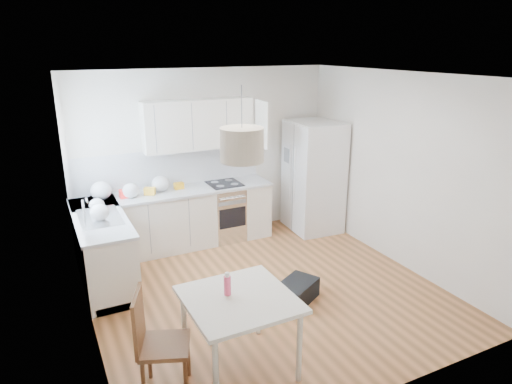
% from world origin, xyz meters
% --- Properties ---
extents(floor, '(4.20, 4.20, 0.00)m').
position_xyz_m(floor, '(0.00, 0.00, 0.00)').
color(floor, brown).
rests_on(floor, ground).
extents(ceiling, '(4.20, 4.20, 0.00)m').
position_xyz_m(ceiling, '(0.00, 0.00, 2.70)').
color(ceiling, white).
rests_on(ceiling, wall_back).
extents(wall_back, '(4.20, 0.00, 4.20)m').
position_xyz_m(wall_back, '(0.00, 2.10, 1.35)').
color(wall_back, beige).
rests_on(wall_back, floor).
extents(wall_left, '(0.00, 4.20, 4.20)m').
position_xyz_m(wall_left, '(-2.10, 0.00, 1.35)').
color(wall_left, beige).
rests_on(wall_left, floor).
extents(wall_right, '(0.00, 4.20, 4.20)m').
position_xyz_m(wall_right, '(2.10, 0.00, 1.35)').
color(wall_right, beige).
rests_on(wall_right, floor).
extents(window_glassblock, '(0.02, 1.00, 1.00)m').
position_xyz_m(window_glassblock, '(-2.09, 1.15, 1.75)').
color(window_glassblock, '#BFE0F9').
rests_on(window_glassblock, wall_left).
extents(cabinets_back, '(3.00, 0.60, 0.88)m').
position_xyz_m(cabinets_back, '(-0.60, 1.80, 0.44)').
color(cabinets_back, silver).
rests_on(cabinets_back, floor).
extents(cabinets_left, '(0.60, 1.80, 0.88)m').
position_xyz_m(cabinets_left, '(-1.80, 1.20, 0.44)').
color(cabinets_left, silver).
rests_on(cabinets_left, floor).
extents(counter_back, '(3.02, 0.64, 0.04)m').
position_xyz_m(counter_back, '(-0.60, 1.80, 0.90)').
color(counter_back, '#A9ABAE').
rests_on(counter_back, cabinets_back).
extents(counter_left, '(0.64, 1.82, 0.04)m').
position_xyz_m(counter_left, '(-1.80, 1.20, 0.90)').
color(counter_left, '#A9ABAE').
rests_on(counter_left, cabinets_left).
extents(backsplash_back, '(3.00, 0.01, 0.58)m').
position_xyz_m(backsplash_back, '(-0.60, 2.09, 1.21)').
color(backsplash_back, white).
rests_on(backsplash_back, wall_back).
extents(backsplash_left, '(0.01, 1.80, 0.58)m').
position_xyz_m(backsplash_left, '(-2.09, 1.20, 1.21)').
color(backsplash_left, white).
rests_on(backsplash_left, wall_left).
extents(upper_cabinets, '(1.70, 0.32, 0.75)m').
position_xyz_m(upper_cabinets, '(-0.15, 1.94, 1.88)').
color(upper_cabinets, silver).
rests_on(upper_cabinets, wall_back).
extents(range_oven, '(0.50, 0.61, 0.88)m').
position_xyz_m(range_oven, '(0.20, 1.80, 0.44)').
color(range_oven, silver).
rests_on(range_oven, floor).
extents(sink, '(0.50, 0.80, 0.16)m').
position_xyz_m(sink, '(-1.80, 1.15, 0.92)').
color(sink, silver).
rests_on(sink, counter_left).
extents(refrigerator, '(0.93, 0.98, 1.84)m').
position_xyz_m(refrigerator, '(1.72, 1.55, 0.92)').
color(refrigerator, white).
rests_on(refrigerator, floor).
extents(dining_table, '(1.00, 1.00, 0.78)m').
position_xyz_m(dining_table, '(-0.90, -1.21, 0.69)').
color(dining_table, beige).
rests_on(dining_table, floor).
extents(dining_chair, '(0.55, 0.55, 1.01)m').
position_xyz_m(dining_chair, '(-1.62, -1.20, 0.50)').
color(dining_chair, '#492B16').
rests_on(dining_chair, floor).
extents(drink_bottle, '(0.08, 0.08, 0.23)m').
position_xyz_m(drink_bottle, '(-0.98, -1.11, 0.89)').
color(drink_bottle, '#D33A5A').
rests_on(drink_bottle, dining_table).
extents(gym_bag, '(0.65, 0.58, 0.25)m').
position_xyz_m(gym_bag, '(0.24, -0.39, 0.13)').
color(gym_bag, black).
rests_on(gym_bag, floor).
extents(pendant_lamp, '(0.39, 0.39, 0.30)m').
position_xyz_m(pendant_lamp, '(-0.77, -1.02, 2.18)').
color(pendant_lamp, beige).
rests_on(pendant_lamp, ceiling).
extents(grocery_bag_a, '(0.29, 0.25, 0.27)m').
position_xyz_m(grocery_bag_a, '(-1.67, 1.87, 1.05)').
color(grocery_bag_a, silver).
rests_on(grocery_bag_a, counter_back).
extents(grocery_bag_b, '(0.24, 0.20, 0.22)m').
position_xyz_m(grocery_bag_b, '(-1.27, 1.76, 1.03)').
color(grocery_bag_b, silver).
rests_on(grocery_bag_b, counter_back).
extents(grocery_bag_c, '(0.27, 0.23, 0.24)m').
position_xyz_m(grocery_bag_c, '(-0.81, 1.87, 1.04)').
color(grocery_bag_c, silver).
rests_on(grocery_bag_c, counter_back).
extents(grocery_bag_d, '(0.20, 0.17, 0.18)m').
position_xyz_m(grocery_bag_d, '(-1.79, 1.39, 1.01)').
color(grocery_bag_d, silver).
rests_on(grocery_bag_d, counter_back).
extents(grocery_bag_e, '(0.24, 0.20, 0.21)m').
position_xyz_m(grocery_bag_e, '(-1.81, 1.03, 1.03)').
color(grocery_bag_e, silver).
rests_on(grocery_bag_e, counter_left).
extents(snack_orange, '(0.15, 0.10, 0.10)m').
position_xyz_m(snack_orange, '(-0.53, 1.87, 0.97)').
color(snack_orange, orange).
rests_on(snack_orange, counter_back).
extents(snack_yellow, '(0.18, 0.16, 0.11)m').
position_xyz_m(snack_yellow, '(-1.00, 1.79, 0.97)').
color(snack_yellow, gold).
rests_on(snack_yellow, counter_back).
extents(snack_red, '(0.18, 0.12, 0.12)m').
position_xyz_m(snack_red, '(-1.34, 1.80, 0.98)').
color(snack_red, red).
rests_on(snack_red, counter_back).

